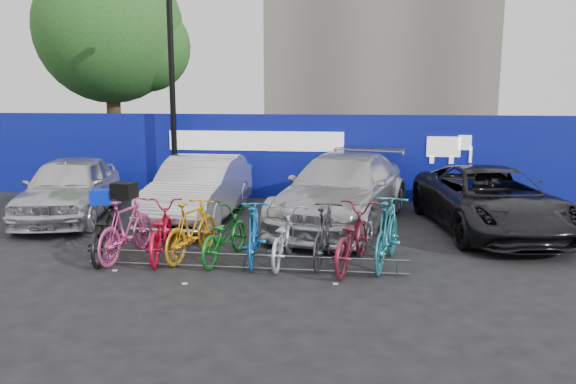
% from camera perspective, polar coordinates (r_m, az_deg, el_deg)
% --- Properties ---
extents(ground, '(100.00, 100.00, 0.00)m').
position_cam_1_polar(ground, '(10.35, -3.83, -6.91)').
color(ground, black).
rests_on(ground, ground).
extents(hoarding, '(22.00, 0.18, 2.40)m').
position_cam_1_polar(hoarding, '(15.92, 0.30, 3.60)').
color(hoarding, '#0A0F8A').
rests_on(hoarding, ground).
extents(tree, '(5.40, 5.20, 7.80)m').
position_cam_1_polar(tree, '(21.68, -17.04, 15.16)').
color(tree, '#382314').
rests_on(tree, ground).
extents(lamppost, '(0.25, 0.50, 6.11)m').
position_cam_1_polar(lamppost, '(15.95, -11.70, 10.84)').
color(lamppost, black).
rests_on(lamppost, ground).
extents(bike_rack, '(5.60, 0.03, 0.30)m').
position_cam_1_polar(bike_rack, '(9.74, -4.52, -7.03)').
color(bike_rack, '#595B60').
rests_on(bike_rack, ground).
extents(car_0, '(2.71, 4.71, 1.51)m').
position_cam_1_polar(car_0, '(14.44, -21.29, 0.40)').
color(car_0, silver).
rests_on(car_0, ground).
extents(car_1, '(1.66, 4.58, 1.50)m').
position_cam_1_polar(car_1, '(13.53, -8.91, 0.35)').
color(car_1, '#BBBBC1').
rests_on(car_1, ground).
extents(car_2, '(3.52, 5.89, 1.60)m').
position_cam_1_polar(car_2, '(12.96, 5.56, 0.20)').
color(car_2, silver).
rests_on(car_2, ground).
extents(car_3, '(3.07, 5.33, 1.40)m').
position_cam_1_polar(car_3, '(13.01, 19.81, -0.77)').
color(car_3, black).
rests_on(car_3, ground).
extents(bike_0, '(1.08, 2.02, 1.01)m').
position_cam_1_polar(bike_0, '(10.88, -18.19, -3.80)').
color(bike_0, black).
rests_on(bike_0, ground).
extents(bike_1, '(0.77, 1.94, 1.13)m').
position_cam_1_polar(bike_1, '(10.71, -16.10, -3.57)').
color(bike_1, '#CC3D85').
rests_on(bike_1, ground).
extents(bike_2, '(1.00, 2.04, 1.02)m').
position_cam_1_polar(bike_2, '(10.59, -12.86, -3.87)').
color(bike_2, red).
rests_on(bike_2, ground).
extents(bike_3, '(0.92, 1.88, 1.09)m').
position_cam_1_polar(bike_3, '(10.46, -9.73, -3.77)').
color(bike_3, orange).
rests_on(bike_3, ground).
extents(bike_4, '(0.98, 1.89, 0.94)m').
position_cam_1_polar(bike_4, '(10.27, -6.48, -4.35)').
color(bike_4, '#116B1D').
rests_on(bike_4, ground).
extents(bike_5, '(0.69, 1.83, 1.07)m').
position_cam_1_polar(bike_5, '(10.08, -3.52, -4.20)').
color(bike_5, '#135CAB').
rests_on(bike_5, ground).
extents(bike_6, '(0.73, 1.85, 0.96)m').
position_cam_1_polar(bike_6, '(10.02, -0.54, -4.62)').
color(bike_6, '#B5B7BE').
rests_on(bike_6, ground).
extents(bike_7, '(0.76, 1.86, 1.09)m').
position_cam_1_polar(bike_7, '(10.01, 3.75, -4.27)').
color(bike_7, '#2A2A2D').
rests_on(bike_7, ground).
extents(bike_8, '(1.18, 2.18, 1.09)m').
position_cam_1_polar(bike_8, '(9.84, 6.48, -4.57)').
color(bike_8, maroon).
rests_on(bike_8, ground).
extents(bike_9, '(1.01, 2.09, 1.21)m').
position_cam_1_polar(bike_9, '(10.00, 10.04, -4.05)').
color(bike_9, '#1F6E7F').
rests_on(bike_9, ground).
extents(cargo_crate, '(0.45, 0.39, 0.27)m').
position_cam_1_polar(cargo_crate, '(10.75, -18.38, -0.48)').
color(cargo_crate, '#041FC8').
rests_on(cargo_crate, bike_0).
extents(cargo_topcase, '(0.44, 0.40, 0.28)m').
position_cam_1_polar(cargo_topcase, '(10.57, -16.28, 0.16)').
color(cargo_topcase, black).
rests_on(cargo_topcase, bike_1).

